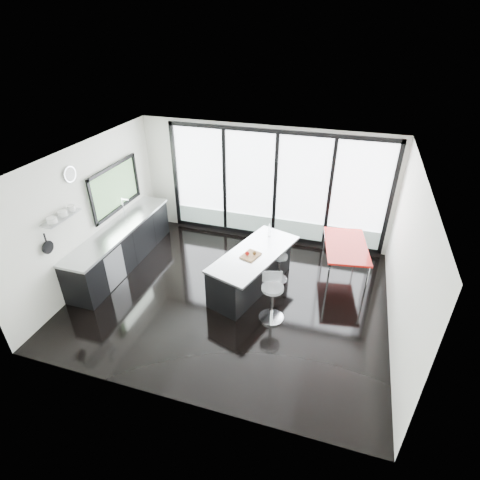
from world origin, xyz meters
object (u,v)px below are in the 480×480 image
(bar_stool_near, at_px, (272,303))
(red_table, at_px, (344,261))
(island, at_px, (251,269))
(bar_stool_far, at_px, (279,268))

(bar_stool_near, xyz_separation_m, red_table, (1.15, 1.74, 0.03))
(island, bearing_deg, bar_stool_near, -52.63)
(bar_stool_far, distance_m, red_table, 1.39)
(island, height_order, red_table, island)
(bar_stool_far, xyz_separation_m, red_table, (1.27, 0.55, 0.08))
(bar_stool_near, bearing_deg, island, 110.08)
(bar_stool_near, height_order, red_table, red_table)
(bar_stool_near, distance_m, red_table, 2.09)
(island, height_order, bar_stool_near, island)
(island, height_order, bar_stool_far, island)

